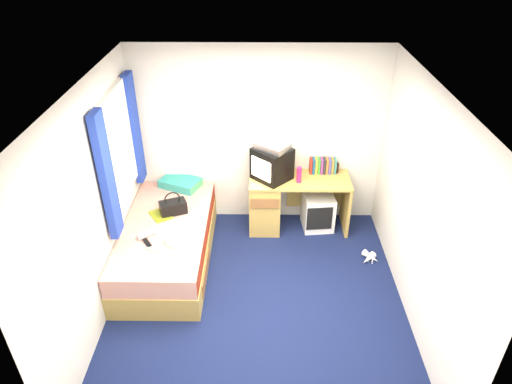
{
  "coord_description": "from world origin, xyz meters",
  "views": [
    {
      "loc": [
        0.03,
        -3.66,
        3.69
      ],
      "look_at": [
        -0.03,
        0.7,
        0.99
      ],
      "focal_mm": 32.0,
      "sensor_mm": 36.0,
      "label": 1
    }
  ],
  "objects_px": {
    "storage_cube": "(318,211)",
    "handbag": "(173,207)",
    "magazine": "(161,215)",
    "water_bottle": "(146,234)",
    "colour_swatch_fan": "(156,249)",
    "bed": "(168,242)",
    "pillow": "(180,183)",
    "desk": "(278,201)",
    "vcr": "(272,146)",
    "pink_water_bottle": "(299,175)",
    "remote_control": "(147,243)",
    "white_heels": "(370,258)",
    "crt_tv": "(272,164)",
    "towel": "(183,239)",
    "aerosol_can": "(288,172)",
    "picture_frame": "(337,167)"
  },
  "relations": [
    {
      "from": "white_heels",
      "to": "colour_swatch_fan",
      "type": "bearing_deg",
      "value": -168.75
    },
    {
      "from": "bed",
      "to": "magazine",
      "type": "distance_m",
      "value": 0.34
    },
    {
      "from": "white_heels",
      "to": "water_bottle",
      "type": "bearing_deg",
      "value": -174.37
    },
    {
      "from": "vcr",
      "to": "magazine",
      "type": "height_order",
      "value": "vcr"
    },
    {
      "from": "bed",
      "to": "pillow",
      "type": "height_order",
      "value": "pillow"
    },
    {
      "from": "desk",
      "to": "magazine",
      "type": "bearing_deg",
      "value": -158.75
    },
    {
      "from": "vcr",
      "to": "remote_control",
      "type": "height_order",
      "value": "vcr"
    },
    {
      "from": "pillow",
      "to": "vcr",
      "type": "height_order",
      "value": "vcr"
    },
    {
      "from": "storage_cube",
      "to": "colour_swatch_fan",
      "type": "xyz_separation_m",
      "value": [
        -1.91,
        -1.21,
        0.3
      ]
    },
    {
      "from": "crt_tv",
      "to": "pink_water_bottle",
      "type": "relative_size",
      "value": 2.84
    },
    {
      "from": "pink_water_bottle",
      "to": "water_bottle",
      "type": "relative_size",
      "value": 1.01
    },
    {
      "from": "aerosol_can",
      "to": "water_bottle",
      "type": "distance_m",
      "value": 1.93
    },
    {
      "from": "desk",
      "to": "storage_cube",
      "type": "distance_m",
      "value": 0.57
    },
    {
      "from": "handbag",
      "to": "magazine",
      "type": "xyz_separation_m",
      "value": [
        -0.15,
        -0.06,
        -0.08
      ]
    },
    {
      "from": "crt_tv",
      "to": "magazine",
      "type": "xyz_separation_m",
      "value": [
        -1.35,
        -0.56,
        -0.41
      ]
    },
    {
      "from": "storage_cube",
      "to": "water_bottle",
      "type": "relative_size",
      "value": 2.46
    },
    {
      "from": "pillow",
      "to": "handbag",
      "type": "height_order",
      "value": "handbag"
    },
    {
      "from": "handbag",
      "to": "water_bottle",
      "type": "bearing_deg",
      "value": -138.52
    },
    {
      "from": "crt_tv",
      "to": "colour_swatch_fan",
      "type": "height_order",
      "value": "crt_tv"
    },
    {
      "from": "aerosol_can",
      "to": "magazine",
      "type": "bearing_deg",
      "value": -160.42
    },
    {
      "from": "magazine",
      "to": "water_bottle",
      "type": "distance_m",
      "value": 0.43
    },
    {
      "from": "pillow",
      "to": "magazine",
      "type": "xyz_separation_m",
      "value": [
        -0.14,
        -0.69,
        -0.05
      ]
    },
    {
      "from": "storage_cube",
      "to": "crt_tv",
      "type": "relative_size",
      "value": 0.86
    },
    {
      "from": "picture_frame",
      "to": "magazine",
      "type": "distance_m",
      "value": 2.35
    },
    {
      "from": "magazine",
      "to": "water_bottle",
      "type": "relative_size",
      "value": 1.4
    },
    {
      "from": "colour_swatch_fan",
      "to": "handbag",
      "type": "bearing_deg",
      "value": 83.74
    },
    {
      "from": "towel",
      "to": "white_heels",
      "type": "bearing_deg",
      "value": 9.34
    },
    {
      "from": "picture_frame",
      "to": "bed",
      "type": "bearing_deg",
      "value": -166.55
    },
    {
      "from": "bed",
      "to": "towel",
      "type": "bearing_deg",
      "value": -52.38
    },
    {
      "from": "vcr",
      "to": "pink_water_bottle",
      "type": "height_order",
      "value": "vcr"
    },
    {
      "from": "pink_water_bottle",
      "to": "handbag",
      "type": "bearing_deg",
      "value": -165.39
    },
    {
      "from": "pink_water_bottle",
      "to": "bed",
      "type": "bearing_deg",
      "value": -158.23
    },
    {
      "from": "handbag",
      "to": "colour_swatch_fan",
      "type": "relative_size",
      "value": 1.63
    },
    {
      "from": "pink_water_bottle",
      "to": "water_bottle",
      "type": "height_order",
      "value": "pink_water_bottle"
    },
    {
      "from": "pink_water_bottle",
      "to": "white_heels",
      "type": "bearing_deg",
      "value": -35.91
    },
    {
      "from": "bed",
      "to": "vcr",
      "type": "distance_m",
      "value": 1.74
    },
    {
      "from": "towel",
      "to": "water_bottle",
      "type": "distance_m",
      "value": 0.45
    },
    {
      "from": "towel",
      "to": "colour_swatch_fan",
      "type": "xyz_separation_m",
      "value": [
        -0.29,
        -0.13,
        -0.05
      ]
    },
    {
      "from": "storage_cube",
      "to": "handbag",
      "type": "xyz_separation_m",
      "value": [
        -1.83,
        -0.49,
        0.38
      ]
    },
    {
      "from": "towel",
      "to": "remote_control",
      "type": "xyz_separation_m",
      "value": [
        -0.4,
        -0.03,
        -0.04
      ]
    },
    {
      "from": "desk",
      "to": "vcr",
      "type": "height_order",
      "value": "vcr"
    },
    {
      "from": "storage_cube",
      "to": "picture_frame",
      "type": "relative_size",
      "value": 3.51
    },
    {
      "from": "pink_water_bottle",
      "to": "magazine",
      "type": "height_order",
      "value": "pink_water_bottle"
    },
    {
      "from": "desk",
      "to": "magazine",
      "type": "relative_size",
      "value": 4.64
    },
    {
      "from": "pillow",
      "to": "colour_swatch_fan",
      "type": "relative_size",
      "value": 2.3
    },
    {
      "from": "vcr",
      "to": "towel",
      "type": "relative_size",
      "value": 1.27
    },
    {
      "from": "bed",
      "to": "remote_control",
      "type": "distance_m",
      "value": 0.49
    },
    {
      "from": "bed",
      "to": "desk",
      "type": "relative_size",
      "value": 1.54
    },
    {
      "from": "pillow",
      "to": "crt_tv",
      "type": "height_order",
      "value": "crt_tv"
    },
    {
      "from": "picture_frame",
      "to": "storage_cube",
      "type": "bearing_deg",
      "value": -148.47
    }
  ]
}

